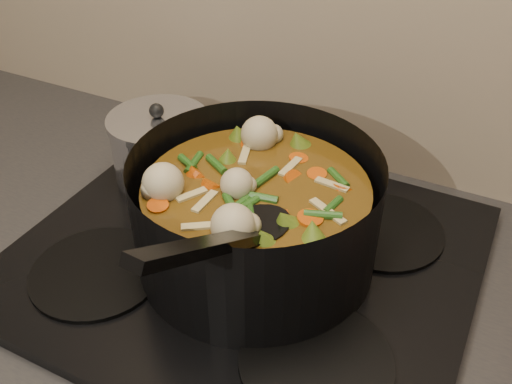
% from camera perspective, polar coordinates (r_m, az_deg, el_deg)
% --- Properties ---
extents(stovetop, '(0.62, 0.54, 0.03)m').
position_cam_1_polar(stovetop, '(0.82, -1.03, -6.44)').
color(stovetop, black).
rests_on(stovetop, counter).
extents(stockpot, '(0.40, 0.48, 0.24)m').
position_cam_1_polar(stockpot, '(0.76, -0.01, -2.40)').
color(stockpot, black).
rests_on(stockpot, stovetop).
extents(saucepan, '(0.16, 0.16, 0.13)m').
position_cam_1_polar(saucepan, '(0.95, -9.51, 4.50)').
color(saucepan, silver).
rests_on(saucepan, stovetop).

